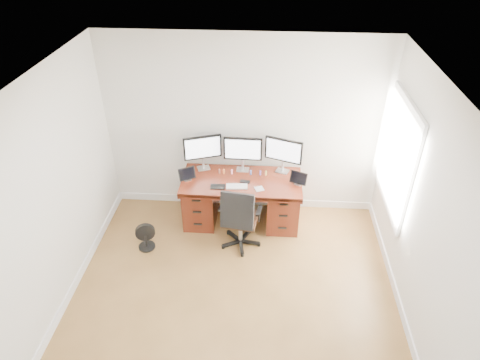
# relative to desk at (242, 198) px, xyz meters

# --- Properties ---
(ground) EXTENTS (4.50, 4.50, 0.00)m
(ground) POSITION_rel_desk_xyz_m (0.00, -1.83, -0.40)
(ground) COLOR brown
(ground) RESTS_ON ground
(back_wall) EXTENTS (4.00, 0.10, 2.70)m
(back_wall) POSITION_rel_desk_xyz_m (0.00, 0.42, 0.95)
(back_wall) COLOR silver
(back_wall) RESTS_ON ground
(right_wall) EXTENTS (0.10, 4.50, 2.70)m
(right_wall) POSITION_rel_desk_xyz_m (2.00, -1.72, 0.95)
(right_wall) COLOR silver
(right_wall) RESTS_ON ground
(desk) EXTENTS (1.70, 0.80, 0.75)m
(desk) POSITION_rel_desk_xyz_m (0.00, 0.00, 0.00)
(desk) COLOR #511D10
(desk) RESTS_ON ground
(office_chair) EXTENTS (0.60, 0.60, 1.00)m
(office_chair) POSITION_rel_desk_xyz_m (0.01, -0.57, -0.07)
(office_chair) COLOR black
(office_chair) RESTS_ON ground
(floor_fan) EXTENTS (0.27, 0.23, 0.40)m
(floor_fan) POSITION_rel_desk_xyz_m (-1.28, -0.70, -0.21)
(floor_fan) COLOR black
(floor_fan) RESTS_ON ground
(monitor_left) EXTENTS (0.53, 0.22, 0.53)m
(monitor_left) POSITION_rel_desk_xyz_m (-0.58, 0.24, 0.68)
(monitor_left) COLOR silver
(monitor_left) RESTS_ON desk
(monitor_center) EXTENTS (0.55, 0.14, 0.53)m
(monitor_center) POSITION_rel_desk_xyz_m (-0.00, 0.24, 0.68)
(monitor_center) COLOR silver
(monitor_center) RESTS_ON desk
(monitor_right) EXTENTS (0.53, 0.22, 0.53)m
(monitor_right) POSITION_rel_desk_xyz_m (0.58, 0.24, 0.68)
(monitor_right) COLOR silver
(monitor_right) RESTS_ON desk
(tablet_left) EXTENTS (0.24, 0.18, 0.19)m
(tablet_left) POSITION_rel_desk_xyz_m (-0.77, -0.08, 0.43)
(tablet_left) COLOR silver
(tablet_left) RESTS_ON desk
(tablet_right) EXTENTS (0.25, 0.16, 0.19)m
(tablet_right) POSITION_rel_desk_xyz_m (0.80, -0.08, 0.43)
(tablet_right) COLOR silver
(tablet_right) RESTS_ON desk
(keyboard) EXTENTS (0.30, 0.14, 0.01)m
(keyboard) POSITION_rel_desk_xyz_m (-0.05, -0.21, 0.36)
(keyboard) COLOR silver
(keyboard) RESTS_ON desk
(trackpad) EXTENTS (0.15, 0.15, 0.01)m
(trackpad) POSITION_rel_desk_xyz_m (0.26, -0.24, 0.35)
(trackpad) COLOR silver
(trackpad) RESTS_ON desk
(drawing_tablet) EXTENTS (0.20, 0.13, 0.01)m
(drawing_tablet) POSITION_rel_desk_xyz_m (-0.32, -0.23, 0.35)
(drawing_tablet) COLOR black
(drawing_tablet) RESTS_ON desk
(phone) EXTENTS (0.15, 0.09, 0.01)m
(phone) POSITION_rel_desk_xyz_m (0.05, -0.07, 0.35)
(phone) COLOR black
(phone) RESTS_ON desk
(figurine_brown) EXTENTS (0.03, 0.03, 0.08)m
(figurine_brown) POSITION_rel_desk_xyz_m (-0.33, 0.12, 0.39)
(figurine_brown) COLOR #94584A
(figurine_brown) RESTS_ON desk
(figurine_orange) EXTENTS (0.03, 0.03, 0.08)m
(figurine_orange) POSITION_rel_desk_xyz_m (-0.27, 0.12, 0.39)
(figurine_orange) COLOR orange
(figurine_orange) RESTS_ON desk
(figurine_pink) EXTENTS (0.03, 0.03, 0.08)m
(figurine_pink) POSITION_rel_desk_xyz_m (-0.15, 0.12, 0.39)
(figurine_pink) COLOR pink
(figurine_pink) RESTS_ON desk
(figurine_blue) EXTENTS (0.03, 0.03, 0.08)m
(figurine_blue) POSITION_rel_desk_xyz_m (0.12, 0.12, 0.39)
(figurine_blue) COLOR #6781E5
(figurine_blue) RESTS_ON desk
(figurine_purple) EXTENTS (0.03, 0.03, 0.08)m
(figurine_purple) POSITION_rel_desk_xyz_m (0.26, 0.12, 0.39)
(figurine_purple) COLOR #815CCF
(figurine_purple) RESTS_ON desk
(figurine_yellow) EXTENTS (0.03, 0.03, 0.08)m
(figurine_yellow) POSITION_rel_desk_xyz_m (0.34, 0.12, 0.39)
(figurine_yellow) COLOR #D3B257
(figurine_yellow) RESTS_ON desk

